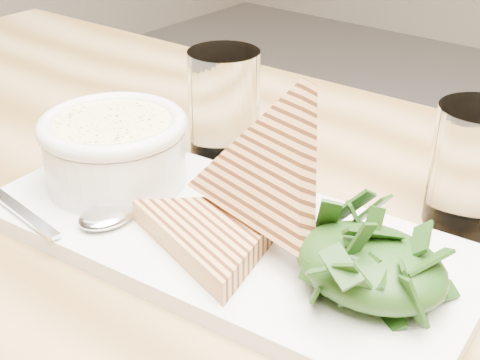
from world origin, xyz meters
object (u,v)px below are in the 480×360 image
Objects in this scene: soup_bowl at (116,157)px; glass_near at (224,104)px; glass_far at (472,167)px; table_top at (99,264)px; platter at (224,235)px.

glass_near is at bearing 82.51° from soup_bowl.
glass_near is 0.24m from glass_far.
table_top is 10.63× the size of soup_bowl.
soup_bowl is 1.15× the size of glass_near.
soup_bowl is 1.18× the size of glass_far.
glass_far is (0.14, 0.15, 0.04)m from platter.
table_top is at bearing -55.72° from soup_bowl.
glass_near is at bearing 97.83° from table_top.
glass_far is (0.24, 0.03, -0.00)m from glass_near.
glass_far is (0.22, 0.22, 0.07)m from table_top.
platter is 0.13m from soup_bowl.
table_top is 3.25× the size of platter.
glass_near reaches higher than soup_bowl.
soup_bowl is at bearing -149.12° from glass_far.
table_top is 12.20× the size of glass_near.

